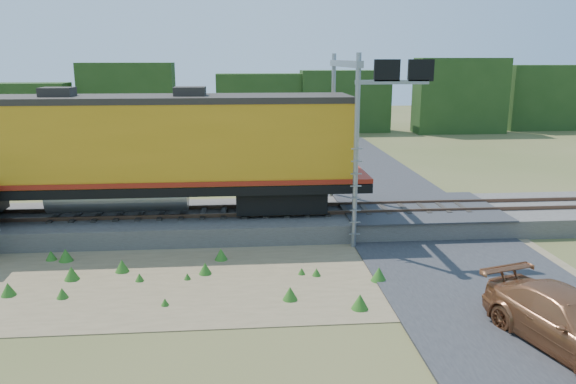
{
  "coord_description": "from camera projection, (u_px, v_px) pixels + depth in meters",
  "views": [
    {
      "loc": [
        -1.02,
        -18.08,
        7.5
      ],
      "look_at": [
        0.79,
        3.0,
        2.4
      ],
      "focal_mm": 35.0,
      "sensor_mm": 36.0,
      "label": 1
    }
  ],
  "objects": [
    {
      "name": "ground",
      "position": [
        273.0,
        280.0,
        19.36
      ],
      "size": [
        140.0,
        140.0,
        0.0
      ],
      "primitive_type": "plane",
      "color": "#475123",
      "rests_on": "ground"
    },
    {
      "name": "ballast",
      "position": [
        265.0,
        220.0,
        25.07
      ],
      "size": [
        70.0,
        5.0,
        0.8
      ],
      "primitive_type": "cube",
      "color": "slate",
      "rests_on": "ground"
    },
    {
      "name": "rails",
      "position": [
        265.0,
        210.0,
        24.96
      ],
      "size": [
        70.0,
        1.54,
        0.16
      ],
      "color": "brown",
      "rests_on": "ballast"
    },
    {
      "name": "dirt_shoulder",
      "position": [
        215.0,
        276.0,
        19.67
      ],
      "size": [
        26.0,
        8.0,
        0.03
      ],
      "primitive_type": "cube",
      "color": "#8C7754",
      "rests_on": "ground"
    },
    {
      "name": "road",
      "position": [
        461.0,
        264.0,
        20.64
      ],
      "size": [
        7.0,
        66.0,
        0.86
      ],
      "color": "#38383A",
      "rests_on": "ground"
    },
    {
      "name": "tree_line_north",
      "position": [
        250.0,
        103.0,
        55.44
      ],
      "size": [
        130.0,
        3.0,
        6.5
      ],
      "color": "#203C16",
      "rests_on": "ground"
    },
    {
      "name": "weed_clumps",
      "position": [
        170.0,
        282.0,
        19.16
      ],
      "size": [
        15.0,
        6.2,
        0.56
      ],
      "primitive_type": null,
      "color": "#306C1E",
      "rests_on": "ground"
    },
    {
      "name": "locomotive",
      "position": [
        107.0,
        149.0,
        23.75
      ],
      "size": [
        21.6,
        3.29,
        5.57
      ],
      "color": "black",
      "rests_on": "rails"
    },
    {
      "name": "signal_gantry",
      "position": [
        357.0,
        101.0,
        23.49
      ],
      "size": [
        3.04,
        6.2,
        7.67
      ],
      "color": "gray",
      "rests_on": "ground"
    },
    {
      "name": "car",
      "position": [
        571.0,
        323.0,
        14.64
      ],
      "size": [
        3.45,
        5.53,
        1.5
      ],
      "primitive_type": "imported",
      "rotation": [
        0.0,
        0.0,
        0.28
      ],
      "color": "#9E603A",
      "rests_on": "ground"
    }
  ]
}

